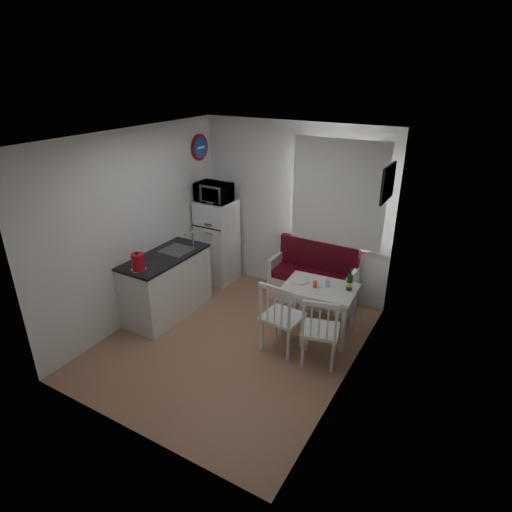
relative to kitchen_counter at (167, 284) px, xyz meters
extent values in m
cube|color=#A47657|center=(1.20, -0.16, -0.46)|extent=(3.00, 3.50, 0.02)
cube|color=white|center=(1.20, -0.16, 2.14)|extent=(3.00, 3.50, 0.02)
cube|color=white|center=(1.20, 1.59, 0.84)|extent=(3.00, 0.02, 2.60)
cube|color=white|center=(1.20, -1.91, 0.84)|extent=(3.00, 0.02, 2.60)
cube|color=white|center=(-0.30, -0.16, 0.84)|extent=(0.02, 3.50, 2.60)
cube|color=white|center=(2.70, -0.16, 0.84)|extent=(0.02, 3.50, 2.60)
cube|color=white|center=(1.90, 1.56, 1.17)|extent=(1.22, 0.06, 1.47)
cube|color=white|center=(1.90, 1.49, 1.22)|extent=(1.35, 0.02, 1.50)
cube|color=white|center=(0.00, -0.01, -0.03)|extent=(0.60, 1.30, 0.86)
cube|color=black|center=(0.00, -0.01, 0.43)|extent=(0.62, 1.32, 0.03)
cube|color=#99999E|center=(0.02, 0.24, 0.39)|extent=(0.40, 0.40, 0.10)
cylinder|color=silver|center=(0.18, 0.42, 0.57)|extent=(0.02, 0.02, 0.26)
cylinder|color=#1C44AA|center=(-0.27, 1.29, 1.69)|extent=(0.03, 0.40, 0.40)
cube|color=black|center=(2.67, 0.94, 1.59)|extent=(0.04, 0.52, 0.42)
cube|color=white|center=(1.67, 1.32, -0.28)|extent=(1.29, 0.50, 0.36)
cube|color=#5B0D1B|center=(1.67, 1.32, -0.04)|extent=(1.23, 0.46, 0.12)
cube|color=#5B0D1B|center=(1.67, 1.51, 0.24)|extent=(1.23, 0.10, 0.46)
cube|color=white|center=(2.07, 0.60, 0.21)|extent=(0.96, 0.71, 0.04)
cube|color=white|center=(2.07, 0.60, 0.14)|extent=(0.86, 0.61, 0.11)
cylinder|color=white|center=(2.07, 0.60, -0.13)|extent=(0.05, 0.05, 0.65)
cube|color=white|center=(1.82, 0.03, 0.01)|extent=(0.48, 0.46, 0.04)
cube|color=white|center=(1.82, -0.17, 0.27)|extent=(0.44, 0.07, 0.48)
cube|color=white|center=(2.32, 0.03, -0.02)|extent=(0.52, 0.51, 0.04)
cube|color=white|center=(2.32, -0.15, 0.23)|extent=(0.41, 0.14, 0.45)
cube|color=white|center=(0.02, 1.24, 0.23)|extent=(0.55, 0.55, 1.36)
imported|color=white|center=(0.02, 1.19, 1.05)|extent=(0.53, 0.36, 0.29)
cylinder|color=red|center=(0.05, -0.54, 0.57)|extent=(0.19, 0.19, 0.26)
cylinder|color=#F05628|center=(2.02, 0.55, 0.28)|extent=(0.05, 0.05, 0.09)
cylinder|color=#92D0F8|center=(2.15, 0.65, 0.28)|extent=(0.06, 0.06, 0.09)
cylinder|color=white|center=(1.77, 0.62, 0.24)|extent=(0.26, 0.26, 0.02)
camera|label=1|loc=(3.78, -4.03, 2.83)|focal=30.00mm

